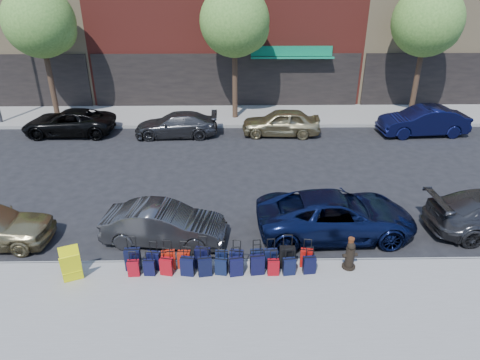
{
  "coord_description": "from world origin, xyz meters",
  "views": [
    {
      "loc": [
        0.4,
        -15.01,
        8.07
      ],
      "look_at": [
        0.62,
        -1.5,
        1.39
      ],
      "focal_mm": 32.0,
      "sensor_mm": 36.0,
      "label": 1
    }
  ],
  "objects_px": {
    "suitcase_front_5": "(222,259)",
    "car_near_2": "(336,215)",
    "display_rack": "(71,265)",
    "tree_right": "(429,23)",
    "fire_hydrant": "(350,256)",
    "car_far_1": "(176,125)",
    "car_near_1": "(164,224)",
    "car_far_0": "(69,122)",
    "car_far_2": "(281,122)",
    "tree_center": "(237,24)",
    "bollard": "(350,252)",
    "car_far_3": "(423,121)",
    "tree_left": "(42,24)"
  },
  "relations": [
    {
      "from": "car_near_1",
      "to": "car_far_0",
      "type": "xyz_separation_m",
      "value": [
        -6.59,
        10.31,
        0.02
      ]
    },
    {
      "from": "car_far_0",
      "to": "car_near_2",
      "type": "bearing_deg",
      "value": 51.05
    },
    {
      "from": "car_far_2",
      "to": "tree_center",
      "type": "bearing_deg",
      "value": -136.29
    },
    {
      "from": "tree_center",
      "to": "fire_hydrant",
      "type": "bearing_deg",
      "value": -77.72
    },
    {
      "from": "car_far_0",
      "to": "car_far_3",
      "type": "height_order",
      "value": "car_far_3"
    },
    {
      "from": "car_far_3",
      "to": "tree_left",
      "type": "bearing_deg",
      "value": -101.49
    },
    {
      "from": "tree_right",
      "to": "car_far_2",
      "type": "bearing_deg",
      "value": -161.81
    },
    {
      "from": "car_far_3",
      "to": "car_far_0",
      "type": "bearing_deg",
      "value": -94.86
    },
    {
      "from": "car_far_3",
      "to": "car_far_1",
      "type": "bearing_deg",
      "value": -93.74
    },
    {
      "from": "tree_left",
      "to": "car_far_3",
      "type": "bearing_deg",
      "value": -7.77
    },
    {
      "from": "car_near_2",
      "to": "car_far_3",
      "type": "height_order",
      "value": "car_far_3"
    },
    {
      "from": "car_far_1",
      "to": "car_far_3",
      "type": "xyz_separation_m",
      "value": [
        13.2,
        -0.0,
        0.13
      ]
    },
    {
      "from": "tree_right",
      "to": "car_near_2",
      "type": "relative_size",
      "value": 1.39
    },
    {
      "from": "car_near_2",
      "to": "tree_center",
      "type": "bearing_deg",
      "value": 11.57
    },
    {
      "from": "fire_hydrant",
      "to": "display_rack",
      "type": "bearing_deg",
      "value": 173.61
    },
    {
      "from": "bollard",
      "to": "car_near_1",
      "type": "bearing_deg",
      "value": 164.1
    },
    {
      "from": "car_near_1",
      "to": "display_rack",
      "type": "bearing_deg",
      "value": 138.49
    },
    {
      "from": "tree_left",
      "to": "fire_hydrant",
      "type": "distance_m",
      "value": 20.4
    },
    {
      "from": "car_far_2",
      "to": "display_rack",
      "type": "bearing_deg",
      "value": -27.34
    },
    {
      "from": "car_far_2",
      "to": "fire_hydrant",
      "type": "bearing_deg",
      "value": 7.22
    },
    {
      "from": "display_rack",
      "to": "car_near_1",
      "type": "xyz_separation_m",
      "value": [
        2.31,
        2.06,
        0.03
      ]
    },
    {
      "from": "car_far_1",
      "to": "car_far_2",
      "type": "relative_size",
      "value": 1.05
    },
    {
      "from": "car_far_0",
      "to": "car_far_3",
      "type": "relative_size",
      "value": 1.04
    },
    {
      "from": "car_far_1",
      "to": "car_near_1",
      "type": "bearing_deg",
      "value": 2.73
    },
    {
      "from": "car_near_1",
      "to": "car_far_0",
      "type": "height_order",
      "value": "car_far_0"
    },
    {
      "from": "fire_hydrant",
      "to": "car_near_2",
      "type": "xyz_separation_m",
      "value": [
        0.01,
        2.03,
        0.18
      ]
    },
    {
      "from": "fire_hydrant",
      "to": "car_far_2",
      "type": "height_order",
      "value": "car_far_2"
    },
    {
      "from": "fire_hydrant",
      "to": "car_far_1",
      "type": "bearing_deg",
      "value": 109.69
    },
    {
      "from": "suitcase_front_5",
      "to": "car_near_2",
      "type": "distance_m",
      "value": 4.24
    },
    {
      "from": "tree_left",
      "to": "display_rack",
      "type": "relative_size",
      "value": 7.6
    },
    {
      "from": "suitcase_front_5",
      "to": "car_far_1",
      "type": "height_order",
      "value": "car_far_1"
    },
    {
      "from": "tree_center",
      "to": "tree_right",
      "type": "bearing_deg",
      "value": 0.0
    },
    {
      "from": "car_far_3",
      "to": "fire_hydrant",
      "type": "bearing_deg",
      "value": -34.04
    },
    {
      "from": "car_far_0",
      "to": "car_far_3",
      "type": "bearing_deg",
      "value": 88.99
    },
    {
      "from": "tree_left",
      "to": "car_far_3",
      "type": "xyz_separation_m",
      "value": [
        20.41,
        -2.78,
        -4.65
      ]
    },
    {
      "from": "tree_right",
      "to": "bollard",
      "type": "xyz_separation_m",
      "value": [
        -7.37,
        -14.33,
        -4.75
      ]
    },
    {
      "from": "tree_right",
      "to": "suitcase_front_5",
      "type": "distance_m",
      "value": 18.78
    },
    {
      "from": "suitcase_front_5",
      "to": "car_near_1",
      "type": "distance_m",
      "value": 2.47
    },
    {
      "from": "car_near_2",
      "to": "car_far_3",
      "type": "distance_m",
      "value": 11.72
    },
    {
      "from": "fire_hydrant",
      "to": "tree_center",
      "type": "bearing_deg",
      "value": 93.0
    },
    {
      "from": "display_rack",
      "to": "car_near_2",
      "type": "bearing_deg",
      "value": -5.69
    },
    {
      "from": "suitcase_front_5",
      "to": "car_near_1",
      "type": "relative_size",
      "value": 0.22
    },
    {
      "from": "car_far_2",
      "to": "suitcase_front_5",
      "type": "bearing_deg",
      "value": -10.97
    },
    {
      "from": "car_near_1",
      "to": "car_far_2",
      "type": "distance_m",
      "value": 11.12
    },
    {
      "from": "car_near_1",
      "to": "car_far_0",
      "type": "distance_m",
      "value": 12.24
    },
    {
      "from": "fire_hydrant",
      "to": "car_near_1",
      "type": "height_order",
      "value": "car_near_1"
    },
    {
      "from": "car_near_2",
      "to": "car_far_0",
      "type": "distance_m",
      "value": 15.77
    },
    {
      "from": "tree_center",
      "to": "car_far_1",
      "type": "relative_size",
      "value": 1.66
    },
    {
      "from": "car_near_2",
      "to": "car_far_0",
      "type": "bearing_deg",
      "value": 48.22
    },
    {
      "from": "tree_right",
      "to": "bollard",
      "type": "relative_size",
      "value": 7.33
    }
  ]
}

